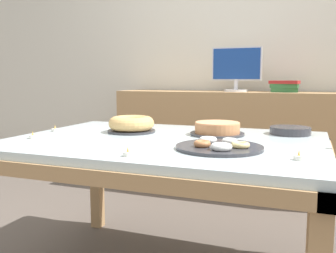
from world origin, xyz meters
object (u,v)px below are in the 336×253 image
object	(u,v)px
book_stack	(284,86)
tealight_centre	(33,136)
cake_chocolate_round	(217,129)
tealight_left_edge	(55,130)
tealight_near_front	(128,154)
pastry_platter	(219,146)
computer_monitor	(236,69)
plate_stack	(290,131)
cake_golden_bundt	(131,124)
tealight_right_edge	(299,157)

from	to	relation	value
book_stack	tealight_centre	size ratio (longest dim) A/B	6.12
book_stack	cake_chocolate_round	xyz separation A→B (m)	(-0.24, -1.33, -0.20)
book_stack	tealight_left_edge	bearing A→B (deg)	-126.30
book_stack	tealight_near_front	bearing A→B (deg)	-102.42
book_stack	tealight_centre	distance (m)	2.07
pastry_platter	tealight_left_edge	world-z (taller)	pastry_platter
book_stack	tealight_centre	xyz separation A→B (m)	(-1.06, -1.77, -0.22)
computer_monitor	tealight_near_front	bearing A→B (deg)	-91.07
plate_stack	tealight_centre	distance (m)	1.32
book_stack	cake_golden_bundt	xyz separation A→B (m)	(-0.71, -1.40, -0.19)
cake_golden_bundt	tealight_left_edge	size ratio (longest dim) A/B	6.52
cake_chocolate_round	tealight_right_edge	world-z (taller)	cake_chocolate_round
book_stack	tealight_right_edge	size ratio (longest dim) A/B	6.12
tealight_near_front	book_stack	bearing A→B (deg)	77.58
computer_monitor	tealight_left_edge	bearing A→B (deg)	-115.32
pastry_platter	tealight_right_edge	distance (m)	0.33
pastry_platter	tealight_centre	world-z (taller)	pastry_platter
pastry_platter	tealight_right_edge	world-z (taller)	pastry_platter
plate_stack	tealight_right_edge	bearing A→B (deg)	-84.45
computer_monitor	tealight_left_edge	world-z (taller)	computer_monitor
pastry_platter	plate_stack	xyz separation A→B (m)	(0.25, 0.54, 0.01)
tealight_near_front	pastry_platter	bearing A→B (deg)	42.16
computer_monitor	cake_chocolate_round	xyz separation A→B (m)	(0.16, -1.33, -0.34)
cake_chocolate_round	tealight_near_front	world-z (taller)	cake_chocolate_round
tealight_near_front	tealight_left_edge	world-z (taller)	same
cake_chocolate_round	plate_stack	distance (m)	0.39
pastry_platter	tealight_near_front	distance (m)	0.39
tealight_right_edge	plate_stack	bearing A→B (deg)	95.55
pastry_platter	tealight_right_edge	xyz separation A→B (m)	(0.32, -0.10, -0.00)
computer_monitor	tealight_left_edge	distance (m)	1.72
book_stack	plate_stack	size ratio (longest dim) A/B	1.17
cake_golden_bundt	plate_stack	size ratio (longest dim) A/B	1.24
tealight_near_front	tealight_left_edge	xyz separation A→B (m)	(-0.68, 0.46, 0.00)
tealight_right_edge	tealight_centre	size ratio (longest dim) A/B	1.00
tealight_centre	tealight_near_front	xyz separation A→B (m)	(0.63, -0.21, 0.00)
plate_stack	tealight_right_edge	xyz separation A→B (m)	(0.06, -0.64, -0.01)
pastry_platter	computer_monitor	bearing A→B (deg)	98.47
cake_chocolate_round	plate_stack	bearing A→B (deg)	24.01
pastry_platter	tealight_near_front	bearing A→B (deg)	-137.84
computer_monitor	cake_golden_bundt	world-z (taller)	computer_monitor
cake_chocolate_round	cake_golden_bundt	distance (m)	0.47
cake_golden_bundt	tealight_near_front	xyz separation A→B (m)	(0.27, -0.58, -0.03)
plate_stack	tealight_left_edge	size ratio (longest dim) A/B	5.25
tealight_right_edge	tealight_left_edge	bearing A→B (deg)	167.21
pastry_platter	tealight_right_edge	size ratio (longest dim) A/B	9.14
plate_stack	tealight_centre	xyz separation A→B (m)	(-1.17, -0.59, -0.01)
computer_monitor	cake_chocolate_round	size ratio (longest dim) A/B	1.50
plate_stack	tealight_left_edge	world-z (taller)	plate_stack
cake_chocolate_round	cake_golden_bundt	xyz separation A→B (m)	(-0.46, -0.07, 0.01)
cake_chocolate_round	tealight_centre	xyz separation A→B (m)	(-0.82, -0.43, -0.02)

